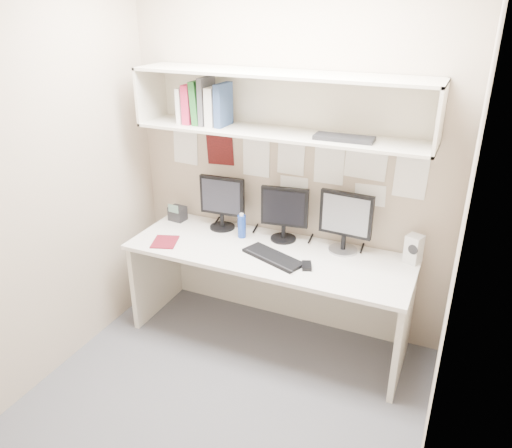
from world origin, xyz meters
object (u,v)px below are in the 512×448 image
at_px(keyboard, 273,257).
at_px(speaker, 414,249).
at_px(desk, 268,295).
at_px(monitor_left, 222,200).
at_px(monitor_center, 284,211).
at_px(desk_phone, 177,213).
at_px(monitor_right, 346,219).
at_px(maroon_notebook, 165,242).

xyz_separation_m(keyboard, speaker, (0.87, 0.34, 0.09)).
distance_m(desk, monitor_left, 0.79).
xyz_separation_m(monitor_left, monitor_center, (0.50, 0.00, -0.00)).
height_order(desk, keyboard, keyboard).
xyz_separation_m(desk, speaker, (0.94, 0.24, 0.46)).
height_order(monitor_center, desk_phone, monitor_center).
bearing_deg(speaker, monitor_left, -158.88).
bearing_deg(speaker, monitor_right, -157.23).
xyz_separation_m(monitor_center, speaker, (0.91, 0.02, -0.12)).
distance_m(monitor_right, speaker, 0.49).
distance_m(desk, maroon_notebook, 0.85).
relative_size(keyboard, speaker, 2.30).
height_order(monitor_center, maroon_notebook, monitor_center).
bearing_deg(maroon_notebook, monitor_center, 9.18).
distance_m(keyboard, desk_phone, 0.99).
relative_size(desk, keyboard, 4.48).
distance_m(monitor_right, desk_phone, 1.36).
xyz_separation_m(monitor_right, desk_phone, (-1.34, -0.02, -0.18)).
bearing_deg(keyboard, desk_phone, -175.84).
relative_size(monitor_left, maroon_notebook, 1.98).
xyz_separation_m(speaker, maroon_notebook, (-1.68, -0.43, -0.09)).
bearing_deg(speaker, monitor_center, -158.44).
distance_m(monitor_right, maroon_notebook, 1.30).
height_order(monitor_right, desk_phone, monitor_right).
relative_size(monitor_right, keyboard, 0.96).
distance_m(desk, speaker, 1.07).
bearing_deg(speaker, desk_phone, -158.38).
relative_size(desk, desk_phone, 13.48).
bearing_deg(monitor_left, desk, -28.34).
relative_size(monitor_center, speaker, 2.06).
bearing_deg(monitor_right, desk, -151.63).
bearing_deg(desk, speaker, 14.28).
relative_size(monitor_left, keyboard, 0.92).
xyz_separation_m(desk, monitor_left, (-0.48, 0.22, 0.59)).
height_order(monitor_center, keyboard, monitor_center).
distance_m(maroon_notebook, desk_phone, 0.41).
relative_size(monitor_center, maroon_notebook, 1.93).
distance_m(monitor_left, maroon_notebook, 0.53).
distance_m(desk, monitor_right, 0.80).
distance_m(monitor_center, keyboard, 0.38).
height_order(desk, speaker, speaker).
bearing_deg(keyboard, monitor_left, 171.55).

